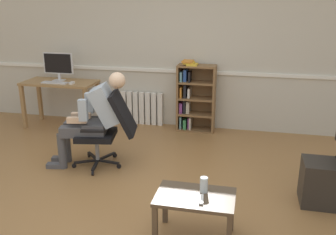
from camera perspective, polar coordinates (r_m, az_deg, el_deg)
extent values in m
plane|color=olive|center=(3.95, -4.98, -13.32)|extent=(18.00, 18.00, 0.00)
cube|color=beige|center=(6.00, 2.44, 11.23)|extent=(12.00, 0.10, 2.70)
cube|color=white|center=(6.00, 2.27, 7.07)|extent=(12.00, 0.03, 0.05)
cube|color=#9E7547|center=(6.46, -21.33, 1.52)|extent=(0.06, 0.06, 0.72)
cube|color=#9E7547|center=(5.92, -12.46, 0.94)|extent=(0.06, 0.06, 0.72)
cube|color=#9E7547|center=(6.35, -10.62, 2.20)|extent=(0.06, 0.06, 0.72)
cube|color=#9E7547|center=(6.85, -19.10, 2.66)|extent=(0.06, 0.06, 0.72)
cube|color=#9E7547|center=(6.29, -16.31, 5.18)|extent=(1.18, 0.57, 0.04)
cube|color=silver|center=(6.35, -16.40, 5.52)|extent=(0.18, 0.14, 0.01)
cube|color=silver|center=(6.36, -16.36, 6.05)|extent=(0.04, 0.02, 0.10)
cube|color=silver|center=(6.32, -16.54, 8.00)|extent=(0.51, 0.02, 0.34)
cube|color=black|center=(6.31, -16.60, 7.98)|extent=(0.47, 0.00, 0.31)
cube|color=silver|center=(6.17, -17.02, 5.14)|extent=(0.42, 0.12, 0.02)
cube|color=white|center=(6.05, -14.58, 5.17)|extent=(0.06, 0.10, 0.03)
cube|color=brown|center=(5.93, 1.64, 3.10)|extent=(0.03, 0.28, 1.06)
cube|color=brown|center=(5.86, 7.09, 2.77)|extent=(0.03, 0.28, 1.06)
cube|color=brown|center=(6.02, 4.55, 3.27)|extent=(0.57, 0.02, 1.06)
cube|color=brown|center=(6.04, 4.23, -1.80)|extent=(0.53, 0.28, 0.03)
cube|color=brown|center=(5.96, 4.29, 0.54)|extent=(0.53, 0.28, 0.03)
cube|color=brown|center=(5.89, 4.35, 2.94)|extent=(0.53, 0.28, 0.03)
cube|color=brown|center=(5.83, 4.41, 5.39)|extent=(0.53, 0.28, 0.03)
cube|color=brown|center=(5.78, 4.47, 7.89)|extent=(0.53, 0.28, 0.03)
cube|color=#6699A3|center=(6.02, 2.04, -0.65)|extent=(0.02, 0.19, 0.20)
cube|color=#89428E|center=(5.97, 2.11, 1.60)|extent=(0.05, 0.19, 0.17)
cube|color=orange|center=(5.89, 2.11, 3.94)|extent=(0.03, 0.19, 0.16)
cube|color=#6699A3|center=(5.83, 2.13, 6.34)|extent=(0.03, 0.19, 0.15)
cube|color=#38844C|center=(6.02, 2.67, -0.90)|extent=(0.05, 0.19, 0.16)
cube|color=black|center=(5.96, 2.64, 1.86)|extent=(0.03, 0.19, 0.23)
cube|color=black|center=(5.88, 2.72, 4.15)|extent=(0.04, 0.19, 0.21)
cube|color=#2D519E|center=(5.85, 2.74, 6.54)|extent=(0.05, 0.19, 0.18)
cube|color=#89428E|center=(6.04, 3.39, -0.74)|extent=(0.05, 0.19, 0.18)
cube|color=beige|center=(5.96, 3.15, 1.68)|extent=(0.05, 0.19, 0.19)
cube|color=white|center=(5.89, 3.31, 3.87)|extent=(0.03, 0.19, 0.15)
cube|color=black|center=(5.82, 3.40, 6.33)|extent=(0.03, 0.19, 0.16)
cube|color=beige|center=(6.00, 3.50, -0.78)|extent=(0.03, 0.19, 0.20)
cube|color=gold|center=(5.75, 3.75, 8.13)|extent=(0.16, 0.22, 0.02)
cube|color=gold|center=(5.77, 3.24, 8.41)|extent=(0.16, 0.22, 0.02)
cube|color=orange|center=(5.76, 3.06, 8.63)|extent=(0.16, 0.22, 0.02)
cube|color=white|center=(6.36, -6.76, 1.61)|extent=(0.08, 0.08, 0.55)
cube|color=white|center=(6.33, -5.85, 1.56)|extent=(0.08, 0.08, 0.55)
cube|color=white|center=(6.30, -4.94, 1.50)|extent=(0.08, 0.08, 0.55)
cube|color=white|center=(6.27, -4.02, 1.44)|extent=(0.08, 0.08, 0.55)
cube|color=white|center=(6.24, -3.09, 1.38)|extent=(0.08, 0.08, 0.55)
cube|color=white|center=(6.21, -2.15, 1.32)|extent=(0.08, 0.08, 0.55)
cube|color=white|center=(6.19, -1.20, 1.26)|extent=(0.08, 0.08, 0.55)
cube|color=black|center=(4.73, -11.12, -7.20)|extent=(0.09, 0.30, 0.02)
cylinder|color=black|center=(4.61, -11.50, -8.41)|extent=(0.03, 0.06, 0.06)
cube|color=black|center=(4.79, -9.17, -6.74)|extent=(0.30, 0.07, 0.02)
cylinder|color=black|center=(4.74, -7.55, -7.44)|extent=(0.06, 0.03, 0.06)
cube|color=black|center=(4.95, -9.43, -5.92)|extent=(0.16, 0.29, 0.02)
cylinder|color=black|center=(5.06, -8.16, -5.79)|extent=(0.04, 0.06, 0.06)
cube|color=black|center=(4.99, -11.43, -5.85)|extent=(0.24, 0.23, 0.02)
cylinder|color=black|center=(5.13, -12.06, -5.66)|extent=(0.06, 0.05, 0.06)
cube|color=black|center=(4.85, -12.50, -6.62)|extent=(0.28, 0.18, 0.02)
cylinder|color=black|center=(4.87, -14.24, -7.18)|extent=(0.06, 0.05, 0.06)
cylinder|color=gray|center=(4.80, -10.84, -4.71)|extent=(0.05, 0.05, 0.30)
cube|color=black|center=(4.73, -10.97, -2.64)|extent=(0.54, 0.54, 0.07)
cube|color=black|center=(4.57, -6.90, 0.66)|extent=(0.37, 0.48, 0.53)
cube|color=black|center=(4.92, -10.19, -0.01)|extent=(0.28, 0.10, 0.03)
cube|color=black|center=(4.44, -11.55, -2.07)|extent=(0.28, 0.10, 0.03)
cube|color=#4C4C51|center=(4.70, -11.04, -1.44)|extent=(0.32, 0.38, 0.14)
cube|color=#A3B2C1|center=(4.58, -9.49, 1.91)|extent=(0.45, 0.41, 0.52)
sphere|color=beige|center=(4.48, -7.83, 5.67)|extent=(0.20, 0.20, 0.20)
cube|color=black|center=(4.74, -14.42, -0.24)|extent=(0.15, 0.06, 0.02)
cube|color=#4C4C51|center=(4.85, -13.18, -1.35)|extent=(0.43, 0.21, 0.13)
cylinder|color=#4C4C51|center=(4.99, -15.29, -4.10)|extent=(0.10, 0.10, 0.46)
cube|color=#4C4C51|center=(5.10, -16.19, -6.13)|extent=(0.23, 0.13, 0.06)
cube|color=#4C4C51|center=(4.67, -13.79, -2.15)|extent=(0.43, 0.21, 0.13)
cylinder|color=#4C4C51|center=(4.82, -15.97, -4.98)|extent=(0.10, 0.10, 0.46)
cube|color=#4C4C51|center=(4.93, -16.89, -7.06)|extent=(0.23, 0.13, 0.06)
cube|color=#A3B2C1|center=(4.79, -11.98, 2.22)|extent=(0.11, 0.10, 0.26)
cube|color=beige|center=(4.80, -13.21, 0.33)|extent=(0.25, 0.11, 0.07)
cube|color=#A3B2C1|center=(4.49, -12.93, 1.11)|extent=(0.11, 0.10, 0.26)
cube|color=beige|center=(4.62, -13.81, -0.39)|extent=(0.25, 0.11, 0.07)
cube|color=#4C3D2D|center=(3.28, -2.01, -16.38)|extent=(0.04, 0.04, 0.39)
cube|color=#4C3D2D|center=(3.52, 9.77, -14.01)|extent=(0.04, 0.04, 0.39)
cube|color=#4C3D2D|center=(3.59, -0.44, -13.05)|extent=(0.04, 0.04, 0.39)
cube|color=#4C3D2D|center=(3.27, 4.21, -12.10)|extent=(0.68, 0.44, 0.03)
cylinder|color=silver|center=(3.29, 5.53, -10.24)|extent=(0.07, 0.07, 0.14)
cube|color=white|center=(3.19, 5.13, -12.44)|extent=(0.05, 0.15, 0.02)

